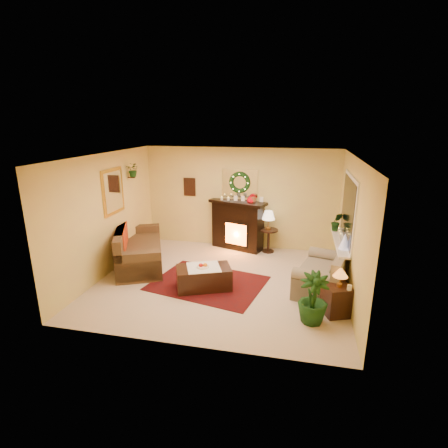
% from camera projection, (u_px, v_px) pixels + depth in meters
% --- Properties ---
extents(floor, '(5.00, 5.00, 0.00)m').
position_uv_depth(floor, '(220.00, 281.00, 7.34)').
color(floor, beige).
rests_on(floor, ground).
extents(ceiling, '(5.00, 5.00, 0.00)m').
position_uv_depth(ceiling, '(220.00, 156.00, 6.60)').
color(ceiling, white).
rests_on(ceiling, ground).
extents(wall_back, '(5.00, 5.00, 0.00)m').
position_uv_depth(wall_back, '(240.00, 198.00, 9.08)').
color(wall_back, '#EFD88C').
rests_on(wall_back, ground).
extents(wall_front, '(5.00, 5.00, 0.00)m').
position_uv_depth(wall_front, '(184.00, 265.00, 4.87)').
color(wall_front, '#EFD88C').
rests_on(wall_front, ground).
extents(wall_left, '(4.50, 4.50, 0.00)m').
position_uv_depth(wall_left, '(107.00, 215.00, 7.49)').
color(wall_left, '#EFD88C').
rests_on(wall_left, ground).
extents(wall_right, '(4.50, 4.50, 0.00)m').
position_uv_depth(wall_right, '(352.00, 230.00, 6.46)').
color(wall_right, '#EFD88C').
rests_on(wall_right, ground).
extents(area_rug, '(2.50, 2.08, 0.01)m').
position_uv_depth(area_rug, '(208.00, 283.00, 7.23)').
color(area_rug, '#4A1112').
rests_on(area_rug, floor).
extents(sofa, '(1.74, 2.37, 0.93)m').
position_uv_depth(sofa, '(140.00, 247.00, 8.11)').
color(sofa, brown).
rests_on(sofa, floor).
extents(red_throw, '(0.80, 1.30, 0.02)m').
position_uv_depth(red_throw, '(139.00, 244.00, 8.23)').
color(red_throw, '#B21901').
rests_on(red_throw, sofa).
extents(fireplace, '(1.38, 0.81, 1.21)m').
position_uv_depth(fireplace, '(238.00, 228.00, 9.10)').
color(fireplace, black).
rests_on(fireplace, floor).
extents(poinsettia, '(0.21, 0.21, 0.21)m').
position_uv_depth(poinsettia, '(251.00, 201.00, 8.81)').
color(poinsettia, red).
rests_on(poinsettia, fireplace).
extents(mantel_candle_a, '(0.06, 0.06, 0.19)m').
position_uv_depth(mantel_candle_a, '(222.00, 201.00, 8.99)').
color(mantel_candle_a, silver).
rests_on(mantel_candle_a, fireplace).
extents(mantel_candle_b, '(0.07, 0.07, 0.20)m').
position_uv_depth(mantel_candle_b, '(228.00, 201.00, 8.94)').
color(mantel_candle_b, white).
rests_on(mantel_candle_b, fireplace).
extents(mantel_mirror, '(0.92, 0.02, 0.72)m').
position_uv_depth(mantel_mirror, '(240.00, 183.00, 8.95)').
color(mantel_mirror, white).
rests_on(mantel_mirror, wall_back).
extents(wreath, '(0.55, 0.11, 0.55)m').
position_uv_depth(wreath, '(240.00, 183.00, 8.90)').
color(wreath, '#194719').
rests_on(wreath, wall_back).
extents(wall_art, '(0.32, 0.03, 0.48)m').
position_uv_depth(wall_art, '(190.00, 187.00, 9.27)').
color(wall_art, '#381E11').
rests_on(wall_art, wall_back).
extents(gold_mirror, '(0.03, 0.84, 1.00)m').
position_uv_depth(gold_mirror, '(113.00, 191.00, 7.64)').
color(gold_mirror, gold).
rests_on(gold_mirror, wall_left).
extents(hanging_plant, '(0.33, 0.28, 0.36)m').
position_uv_depth(hanging_plant, '(134.00, 177.00, 8.25)').
color(hanging_plant, '#194719').
rests_on(hanging_plant, wall_left).
extents(loveseat, '(1.21, 1.65, 0.85)m').
position_uv_depth(loveseat, '(323.00, 270.00, 6.87)').
color(loveseat, gray).
rests_on(loveseat, floor).
extents(window_frame, '(0.03, 1.86, 1.36)m').
position_uv_depth(window_frame, '(349.00, 210.00, 6.90)').
color(window_frame, white).
rests_on(window_frame, wall_right).
extents(window_glass, '(0.02, 1.70, 1.22)m').
position_uv_depth(window_glass, '(348.00, 209.00, 6.91)').
color(window_glass, black).
rests_on(window_glass, wall_right).
extents(window_sill, '(0.22, 1.86, 0.04)m').
position_uv_depth(window_sill, '(340.00, 242.00, 7.12)').
color(window_sill, white).
rests_on(window_sill, wall_right).
extents(mini_tree, '(0.21, 0.21, 0.31)m').
position_uv_depth(mini_tree, '(345.00, 241.00, 6.62)').
color(mini_tree, silver).
rests_on(mini_tree, window_sill).
extents(sill_plant, '(0.30, 0.24, 0.54)m').
position_uv_depth(sill_plant, '(337.00, 222.00, 7.69)').
color(sill_plant, '#1C3F1E').
rests_on(sill_plant, window_sill).
extents(side_table_round, '(0.59, 0.59, 0.60)m').
position_uv_depth(side_table_round, '(268.00, 240.00, 8.89)').
color(side_table_round, '#3C1F17').
rests_on(side_table_round, floor).
extents(lamp_cream, '(0.32, 0.32, 0.49)m').
position_uv_depth(lamp_cream, '(268.00, 219.00, 8.73)').
color(lamp_cream, beige).
rests_on(lamp_cream, side_table_round).
extents(end_table_square, '(0.56, 0.56, 0.53)m').
position_uv_depth(end_table_square, '(337.00, 300.00, 6.03)').
color(end_table_square, '#321B0D').
rests_on(end_table_square, floor).
extents(lamp_tiffany, '(0.25, 0.25, 0.37)m').
position_uv_depth(lamp_tiffany, '(340.00, 275.00, 5.87)').
color(lamp_tiffany, '#F9A01B').
rests_on(lamp_tiffany, end_table_square).
extents(coffee_table, '(1.21, 0.95, 0.45)m').
position_uv_depth(coffee_table, '(204.00, 278.00, 6.98)').
color(coffee_table, '#4B2C16').
rests_on(coffee_table, floor).
extents(fruit_bowl, '(0.24, 0.24, 0.06)m').
position_uv_depth(fruit_bowl, '(203.00, 267.00, 6.90)').
color(fruit_bowl, white).
rests_on(fruit_bowl, coffee_table).
extents(floor_palm, '(1.69, 1.69, 2.62)m').
position_uv_depth(floor_palm, '(313.00, 298.00, 5.73)').
color(floor_palm, '#22552A').
rests_on(floor_palm, floor).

